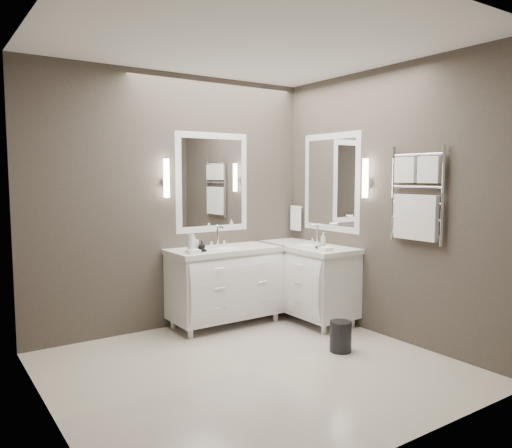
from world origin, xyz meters
TOP-DOWN VIEW (x-y plane):
  - floor at (0.00, 0.00)m, footprint 3.20×3.00m
  - ceiling at (0.00, 0.00)m, footprint 3.20×3.00m
  - wall_back at (0.00, 1.50)m, footprint 3.20×0.01m
  - wall_front at (0.00, -1.50)m, footprint 3.20×0.01m
  - wall_left at (-1.60, 0.00)m, footprint 0.01×3.00m
  - wall_right at (1.60, 0.00)m, footprint 0.01×3.00m
  - vanity_back at (0.45, 1.23)m, footprint 1.24×0.59m
  - vanity_right at (1.33, 0.90)m, footprint 0.59×1.24m
  - mirror_back at (0.45, 1.49)m, footprint 0.90×0.02m
  - mirror_right at (1.59, 0.80)m, footprint 0.02×0.90m
  - sconce_back at (-0.13, 1.43)m, footprint 0.06×0.06m
  - sconce_right at (1.53, 0.22)m, footprint 0.06×0.06m
  - towel_bar_corner at (1.54, 1.36)m, footprint 0.03×0.22m
  - towel_ladder at (1.55, -0.40)m, footprint 0.06×0.58m
  - waste_bin at (0.90, -0.11)m, footprint 0.25×0.25m
  - amenity_tray_back at (0.08, 1.14)m, footprint 0.15×0.11m
  - amenity_tray_right at (1.26, 0.55)m, footprint 0.16×0.19m
  - water_bottle at (-0.03, 1.09)m, footprint 0.09×0.09m
  - soap_bottle_a at (0.05, 1.16)m, footprint 0.08×0.08m
  - soap_bottle_b at (0.11, 1.11)m, footprint 0.09×0.09m
  - soap_bottle_c at (1.26, 0.55)m, footprint 0.06×0.07m

SIDE VIEW (x-z plane):
  - floor at x=0.00m, z-range -0.01..0.00m
  - waste_bin at x=0.90m, z-range 0.00..0.28m
  - vanity_back at x=0.45m, z-range 0.00..0.97m
  - vanity_right at x=1.33m, z-range 0.00..0.97m
  - amenity_tray_back at x=0.08m, z-range 0.85..0.87m
  - amenity_tray_right at x=1.26m, z-range 0.85..0.87m
  - soap_bottle_b at x=0.11m, z-range 0.87..0.96m
  - soap_bottle_a at x=0.05m, z-range 0.87..1.02m
  - water_bottle at x=-0.03m, z-range 0.85..1.04m
  - soap_bottle_c at x=1.26m, z-range 0.87..1.03m
  - towel_bar_corner at x=1.54m, z-range 0.97..1.27m
  - wall_back at x=0.00m, z-range 0.00..2.70m
  - wall_front at x=0.00m, z-range 0.00..2.70m
  - wall_left at x=-1.60m, z-range 0.00..2.70m
  - wall_right at x=1.60m, z-range 0.00..2.70m
  - towel_ladder at x=1.55m, z-range 0.94..1.84m
  - mirror_back at x=0.45m, z-range 1.00..2.10m
  - mirror_right at x=1.59m, z-range 1.00..2.10m
  - sconce_back at x=-0.13m, z-range 1.39..1.79m
  - sconce_right at x=1.53m, z-range 1.39..1.79m
  - ceiling at x=0.00m, z-range 2.70..2.71m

